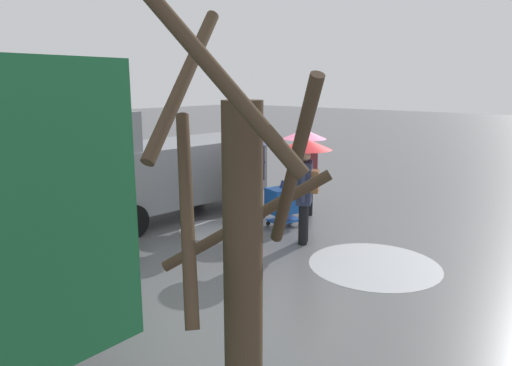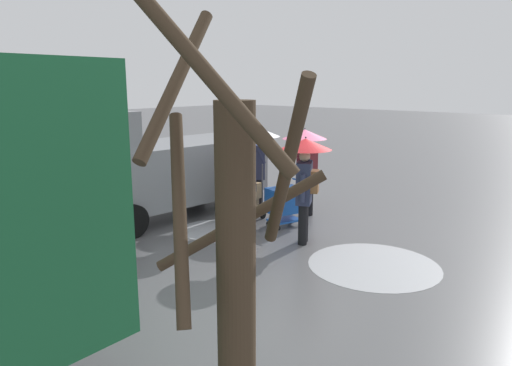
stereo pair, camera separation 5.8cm
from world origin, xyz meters
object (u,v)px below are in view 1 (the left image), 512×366
Objects in this scene: pedestrian_far_side at (306,166)px; pedestrian_black_side at (248,157)px; shopping_cart_vendor at (285,201)px; pedestrian_white_side at (258,149)px; pedestrian_pink_side at (305,151)px; hand_dolly_boxes at (248,197)px; bare_tree_near at (241,317)px; cargo_van_parked_right at (156,168)px.

pedestrian_black_side is at bearing -2.84° from pedestrian_far_side.
pedestrian_white_side is (1.30, -0.61, 1.02)m from shopping_cart_vendor.
shopping_cart_vendor is 1.40m from pedestrian_pink_side.
pedestrian_far_side is (-1.93, 0.42, 1.01)m from hand_dolly_boxes.
pedestrian_far_side is (-1.10, 1.56, -0.01)m from pedestrian_pink_side.
pedestrian_white_side is (0.69, -1.14, 0.00)m from pedestrian_black_side.
bare_tree_near is (-4.41, 6.18, 1.18)m from shopping_cart_vendor.
pedestrian_far_side is at bearing -168.48° from cargo_van_parked_right.
pedestrian_pink_side is 1.91m from pedestrian_far_side.
pedestrian_pink_side is (-0.82, -1.14, 1.02)m from hand_dolly_boxes.
shopping_cart_vendor is at bearing -168.53° from hand_dolly_boxes.
pedestrian_far_side is (-2.28, 1.22, -0.01)m from pedestrian_white_side.
cargo_van_parked_right is 2.52× the size of pedestrian_white_side.
bare_tree_near is at bearing 125.48° from shopping_cart_vendor.
pedestrian_white_side is at bearing -49.94° from bare_tree_near.
pedestrian_white_side reaches higher than shopping_cart_vendor.
hand_dolly_boxes is 0.61× the size of pedestrian_pink_side.
hand_dolly_boxes is (0.95, 0.19, -0.01)m from shopping_cart_vendor.
pedestrian_black_side is at bearing 134.17° from hand_dolly_boxes.
pedestrian_pink_side is 1.00× the size of pedestrian_far_side.
pedestrian_black_side is 1.00× the size of pedestrian_far_side.
pedestrian_pink_side reaches higher than hand_dolly_boxes.
pedestrian_white_side is (0.35, -0.80, 1.02)m from hand_dolly_boxes.
hand_dolly_boxes is 0.61× the size of pedestrian_white_side.
pedestrian_black_side is (0.61, 0.53, 1.02)m from shopping_cart_vendor.
bare_tree_near is (-5.02, 5.65, 0.17)m from pedestrian_black_side.
hand_dolly_boxes is at bearing -147.26° from cargo_van_parked_right.
cargo_van_parked_right is 4.12× the size of hand_dolly_boxes.
pedestrian_far_side is at bearing 125.22° from pedestrian_pink_side.
pedestrian_black_side is 1.33m from pedestrian_white_side.
cargo_van_parked_right is 3.57m from pedestrian_pink_side.
pedestrian_far_side is at bearing -58.39° from bare_tree_near.
bare_tree_near is at bearing 122.43° from pedestrian_pink_side.
hand_dolly_boxes is 1.74m from pedestrian_pink_side.
pedestrian_pink_side is 8.45m from bare_tree_near.
bare_tree_near reaches higher than cargo_van_parked_right.
cargo_van_parked_right is 8.67m from bare_tree_near.
pedestrian_black_side is at bearing 71.74° from pedestrian_pink_side.
pedestrian_far_side is (-3.78, -0.77, 0.39)m from cargo_van_parked_right.
cargo_van_parked_right is 3.18m from shopping_cart_vendor.
shopping_cart_vendor is 0.49× the size of pedestrian_black_side.
pedestrian_black_side is at bearing -48.37° from bare_tree_near.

